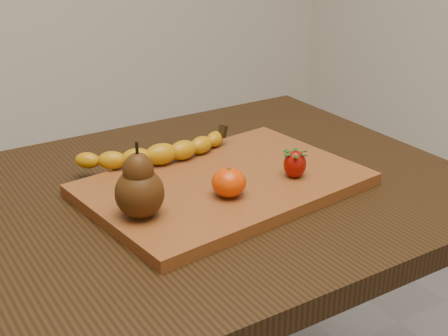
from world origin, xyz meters
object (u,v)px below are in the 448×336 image
pear (139,180)px  mandarin (229,182)px  cutting_board (224,184)px  table (178,245)px

pear → mandarin: pear is taller
cutting_board → mandarin: 0.07m
table → pear: 0.21m
pear → mandarin: size_ratio=2.09×
table → mandarin: bearing=-60.1°
pear → table: bearing=36.7°
cutting_board → pear: 0.19m
pear → cutting_board: bearing=14.1°
pear → mandarin: bearing=-5.5°
table → cutting_board: size_ratio=2.22×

